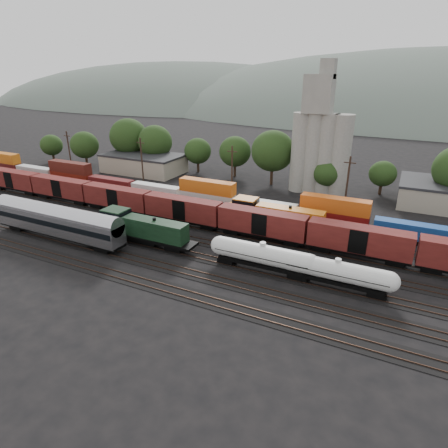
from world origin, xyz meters
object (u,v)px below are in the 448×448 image
at_px(passenger_coach, 57,220).
at_px(orange_locomotive, 271,215).
at_px(grain_silo, 320,144).
at_px(tank_car_a, 262,255).
at_px(green_locomotive, 139,227).

distance_m(passenger_coach, orange_locomotive, 36.36).
xyz_separation_m(passenger_coach, grain_silo, (32.32, 46.00, 7.64)).
distance_m(tank_car_a, grain_silo, 41.97).
height_order(orange_locomotive, grain_silo, grain_silo).
xyz_separation_m(tank_car_a, passenger_coach, (-34.34, -5.00, 1.11)).
distance_m(passenger_coach, grain_silo, 56.74).
relative_size(green_locomotive, passenger_coach, 0.72).
relative_size(green_locomotive, grain_silo, 0.64).
xyz_separation_m(green_locomotive, tank_car_a, (21.52, 0.00, -0.30)).
height_order(green_locomotive, orange_locomotive, orange_locomotive).
bearing_deg(orange_locomotive, tank_car_a, -75.14).
distance_m(green_locomotive, orange_locomotive, 23.08).
bearing_deg(green_locomotive, grain_silo, 64.55).
xyz_separation_m(green_locomotive, orange_locomotive, (17.54, 15.00, -0.00)).
bearing_deg(grain_silo, tank_car_a, -87.19).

